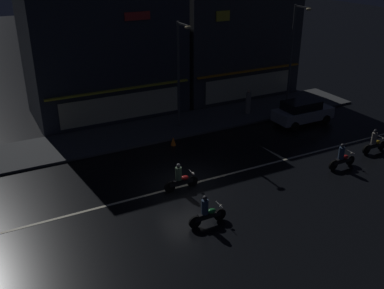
% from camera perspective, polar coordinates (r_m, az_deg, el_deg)
% --- Properties ---
extents(ground_plane, '(140.00, 140.00, 0.00)m').
position_cam_1_polar(ground_plane, '(23.35, -0.86, -5.32)').
color(ground_plane, black).
extents(lane_divider_stripe, '(33.86, 0.16, 0.01)m').
position_cam_1_polar(lane_divider_stripe, '(23.35, -0.86, -5.31)').
color(lane_divider_stripe, beige).
rests_on(lane_divider_stripe, ground).
extents(sidewalk_far, '(35.64, 4.16, 0.14)m').
position_cam_1_polar(sidewalk_far, '(29.74, -7.62, 1.39)').
color(sidewalk_far, '#424447').
rests_on(sidewalk_far, ground).
extents(storefront_left_block, '(9.93, 7.78, 8.18)m').
position_cam_1_polar(storefront_left_block, '(38.17, 4.31, 12.98)').
color(storefront_left_block, '#383A3F').
rests_on(storefront_left_block, ground).
extents(storefront_center_block, '(10.75, 6.41, 8.75)m').
position_cam_1_polar(storefront_center_block, '(33.17, -11.27, 11.37)').
color(storefront_center_block, '#2D333D').
rests_on(storefront_center_block, ground).
extents(streetlamp_mid, '(0.44, 1.64, 7.08)m').
position_cam_1_polar(streetlamp_mid, '(29.24, -1.58, 9.99)').
color(streetlamp_mid, '#47494C').
rests_on(streetlamp_mid, sidewalk_far).
extents(streetlamp_east, '(0.44, 1.64, 7.64)m').
position_cam_1_polar(streetlamp_east, '(33.83, 13.00, 11.88)').
color(streetlamp_east, '#47494C').
rests_on(streetlamp_east, sidewalk_far).
extents(pedestrian_on_sidewalk, '(0.39, 0.39, 1.78)m').
position_cam_1_polar(pedestrian_on_sidewalk, '(33.05, 7.29, 5.43)').
color(pedestrian_on_sidewalk, gray).
rests_on(pedestrian_on_sidewalk, sidewalk_far).
extents(parked_car_near_kerb, '(4.30, 1.98, 1.67)m').
position_cam_1_polar(parked_car_near_kerb, '(32.16, 14.10, 4.17)').
color(parked_car_near_kerb, '#9EA0A5').
rests_on(parked_car_near_kerb, ground).
extents(motorcycle_lead, '(1.90, 0.60, 1.52)m').
position_cam_1_polar(motorcycle_lead, '(26.26, 18.85, -1.63)').
color(motorcycle_lead, black).
rests_on(motorcycle_lead, ground).
extents(motorcycle_following, '(1.90, 0.60, 1.52)m').
position_cam_1_polar(motorcycle_following, '(22.69, -1.52, -4.44)').
color(motorcycle_following, black).
rests_on(motorcycle_following, ground).
extents(motorcycle_opposite_lane, '(1.90, 0.60, 1.52)m').
position_cam_1_polar(motorcycle_opposite_lane, '(28.96, 22.55, 0.22)').
color(motorcycle_opposite_lane, black).
rests_on(motorcycle_opposite_lane, ground).
extents(motorcycle_trailing_far, '(1.90, 0.60, 1.52)m').
position_cam_1_polar(motorcycle_trailing_far, '(20.00, 1.92, -8.77)').
color(motorcycle_trailing_far, black).
rests_on(motorcycle_trailing_far, ground).
extents(traffic_cone, '(0.36, 0.36, 0.55)m').
position_cam_1_polar(traffic_cone, '(27.87, -2.45, 0.44)').
color(traffic_cone, orange).
rests_on(traffic_cone, ground).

